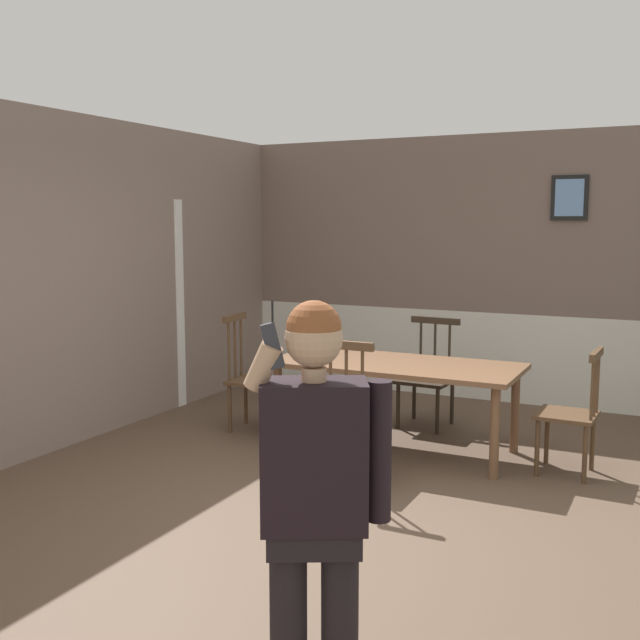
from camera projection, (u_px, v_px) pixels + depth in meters
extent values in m
plane|color=brown|center=(347.00, 512.00, 4.90)|extent=(7.81, 7.81, 0.00)
cube|color=#756056|center=(488.00, 224.00, 7.82)|extent=(5.52, 0.12, 1.84)
cube|color=silver|center=(484.00, 355.00, 8.01)|extent=(5.52, 0.14, 0.94)
cube|color=silver|center=(485.00, 312.00, 7.92)|extent=(5.52, 0.05, 0.06)
cube|color=black|center=(570.00, 198.00, 7.36)|extent=(0.35, 0.03, 0.44)
cube|color=#729CD2|center=(569.00, 198.00, 7.34)|extent=(0.27, 0.01, 0.36)
cube|color=gray|center=(29.00, 284.00, 5.94)|extent=(0.12, 7.10, 2.78)
cube|color=white|center=(178.00, 304.00, 7.62)|extent=(0.06, 0.12, 2.10)
cube|color=brown|center=(395.00, 365.00, 6.16)|extent=(2.02, 0.92, 0.04)
cylinder|color=brown|center=(278.00, 406.00, 6.28)|extent=(0.07, 0.07, 0.69)
cylinder|color=brown|center=(495.00, 433.00, 5.49)|extent=(0.07, 0.07, 0.69)
cylinder|color=brown|center=(316.00, 389.00, 6.92)|extent=(0.07, 0.07, 0.69)
cylinder|color=brown|center=(515.00, 411.00, 6.13)|extent=(0.07, 0.07, 0.69)
cube|color=#513823|center=(254.00, 381.00, 6.78)|extent=(0.44, 0.44, 0.03)
cube|color=#513823|center=(235.00, 317.00, 6.77)|extent=(0.08, 0.41, 0.06)
cylinder|color=#513823|center=(241.00, 344.00, 6.92)|extent=(0.02, 0.02, 0.58)
cylinder|color=#513823|center=(235.00, 346.00, 6.81)|extent=(0.02, 0.02, 0.58)
cylinder|color=#513823|center=(229.00, 348.00, 6.70)|extent=(0.02, 0.02, 0.58)
cylinder|color=#513823|center=(277.00, 404.00, 6.91)|extent=(0.04, 0.04, 0.44)
cylinder|color=#513823|center=(263.00, 412.00, 6.61)|extent=(0.04, 0.04, 0.44)
cylinder|color=#513823|center=(246.00, 401.00, 7.02)|extent=(0.04, 0.04, 0.44)
cylinder|color=#513823|center=(230.00, 409.00, 6.72)|extent=(0.04, 0.04, 0.44)
cube|color=#513823|center=(356.00, 418.00, 5.47)|extent=(0.41, 0.41, 0.03)
cube|color=#513823|center=(346.00, 345.00, 5.24)|extent=(0.41, 0.04, 0.06)
cylinder|color=#513823|center=(330.00, 380.00, 5.32)|extent=(0.02, 0.02, 0.58)
cylinder|color=#513823|center=(346.00, 382.00, 5.27)|extent=(0.02, 0.02, 0.58)
cylinder|color=#513823|center=(362.00, 383.00, 5.22)|extent=(0.02, 0.02, 0.58)
cylinder|color=#513823|center=(345.00, 441.00, 5.72)|extent=(0.04, 0.04, 0.44)
cylinder|color=#513823|center=(385.00, 447.00, 5.58)|extent=(0.04, 0.04, 0.44)
cylinder|color=#513823|center=(326.00, 453.00, 5.43)|extent=(0.04, 0.04, 0.44)
cylinder|color=#513823|center=(368.00, 459.00, 5.29)|extent=(0.04, 0.04, 0.44)
cube|color=#513823|center=(566.00, 415.00, 5.60)|extent=(0.44, 0.44, 0.03)
cube|color=#513823|center=(596.00, 354.00, 5.45)|extent=(0.06, 0.42, 0.06)
cylinder|color=#513823|center=(592.00, 387.00, 5.37)|extent=(0.02, 0.02, 0.49)
cylinder|color=#513823|center=(595.00, 383.00, 5.48)|extent=(0.02, 0.02, 0.49)
cylinder|color=#513823|center=(598.00, 380.00, 5.59)|extent=(0.02, 0.02, 0.49)
cylinder|color=#513823|center=(537.00, 448.00, 5.56)|extent=(0.04, 0.04, 0.43)
cylinder|color=#513823|center=(547.00, 436.00, 5.86)|extent=(0.04, 0.04, 0.43)
cylinder|color=#513823|center=(585.00, 454.00, 5.40)|extent=(0.04, 0.04, 0.43)
cylinder|color=#513823|center=(592.00, 442.00, 5.70)|extent=(0.04, 0.04, 0.43)
cube|color=#2D2319|center=(426.00, 380.00, 6.91)|extent=(0.50, 0.50, 0.03)
cube|color=#2D2319|center=(435.00, 321.00, 7.03)|extent=(0.48, 0.07, 0.06)
cylinder|color=#2D2319|center=(449.00, 347.00, 6.99)|extent=(0.02, 0.02, 0.55)
cylinder|color=#2D2319|center=(435.00, 346.00, 7.06)|extent=(0.02, 0.02, 0.55)
cylinder|color=#2D2319|center=(421.00, 345.00, 7.13)|extent=(0.02, 0.02, 0.55)
cylinder|color=#2D2319|center=(437.00, 411.00, 6.68)|extent=(0.04, 0.04, 0.42)
cylinder|color=#2D2319|center=(398.00, 406.00, 6.87)|extent=(0.04, 0.04, 0.42)
cylinder|color=#2D2319|center=(452.00, 402.00, 7.01)|extent=(0.04, 0.04, 0.42)
cylinder|color=#2D2319|center=(414.00, 397.00, 7.20)|extent=(0.04, 0.04, 0.42)
cylinder|color=black|center=(340.00, 626.00, 2.79)|extent=(0.14, 0.14, 0.77)
cylinder|color=black|center=(288.00, 627.00, 2.79)|extent=(0.14, 0.14, 0.77)
cube|color=black|center=(314.00, 535.00, 2.75)|extent=(0.39, 0.33, 0.12)
cube|color=black|center=(314.00, 455.00, 2.71)|extent=(0.43, 0.36, 0.54)
cylinder|color=black|center=(379.00, 451.00, 2.71)|extent=(0.09, 0.09, 0.52)
cylinder|color=tan|center=(263.00, 367.00, 2.64)|extent=(0.15, 0.09, 0.19)
cylinder|color=tan|center=(314.00, 374.00, 2.67)|extent=(0.09, 0.09, 0.05)
sphere|color=tan|center=(314.00, 338.00, 2.65)|extent=(0.21, 0.21, 0.21)
sphere|color=brown|center=(314.00, 328.00, 2.65)|extent=(0.20, 0.20, 0.20)
cube|color=#2D2D33|center=(273.00, 346.00, 2.62)|extent=(0.09, 0.07, 0.17)
cylinder|color=black|center=(272.00, 312.00, 2.61)|extent=(0.01, 0.01, 0.08)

